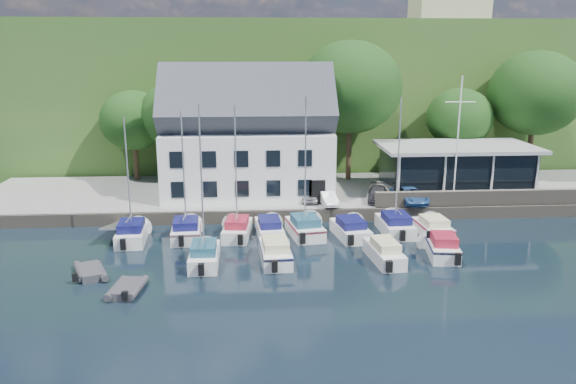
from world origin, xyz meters
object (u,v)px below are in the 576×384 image
object	(u,v)px
boat_r1_4	(305,172)
boat_r2_4	(442,245)
boat_r2_3	(384,250)
boat_r1_1	(184,175)
boat_r1_5	(350,227)
car_blue	(410,195)
dinghy_0	(90,270)
car_white	(328,198)
boat_r1_0	(128,177)
boat_r1_3	(269,226)
boat_r1_7	(433,226)
boat_r2_2	(275,250)
boat_r1_6	(398,171)
boat_r1_2	(236,176)
dinghy_1	(127,287)
boat_r2_1	(202,194)
flagpole	(458,141)
harbor_building	(248,143)
car_silver	(309,194)

from	to	relation	value
boat_r1_4	boat_r2_4	xyz separation A→B (m)	(8.51, -4.76, -3.95)
boat_r2_3	boat_r1_1	bearing A→B (deg)	152.46
boat_r2_4	boat_r1_5	bearing A→B (deg)	149.62
car_blue	dinghy_0	size ratio (longest dim) A/B	1.33
car_white	boat_r1_0	size ratio (longest dim) A/B	0.36
boat_r1_0	dinghy_0	distance (m)	7.59
car_white	boat_r1_3	xyz separation A→B (m)	(-4.86, -4.47, -0.87)
boat_r1_7	boat_r2_2	world-z (taller)	boat_r2_2
boat_r2_4	boat_r1_6	bearing A→B (deg)	118.57
boat_r1_2	boat_r1_4	world-z (taller)	boat_r1_4
boat_r2_2	dinghy_1	world-z (taller)	boat_r2_2
car_white	boat_r1_4	distance (m)	6.15
boat_r1_3	boat_r2_1	xyz separation A→B (m)	(-4.27, -5.37, 3.87)
boat_r1_5	dinghy_0	world-z (taller)	boat_r1_5
boat_r1_4	boat_r1_3	bearing A→B (deg)	164.24
boat_r1_6	boat_r2_4	xyz separation A→B (m)	(1.83, -4.99, -3.86)
boat_r1_2	boat_r1_7	bearing A→B (deg)	4.73
car_white	flagpole	size ratio (longest dim) A/B	0.33
car_white	boat_r1_6	world-z (taller)	boat_r1_6
car_white	boat_r2_3	distance (m)	10.29
dinghy_0	dinghy_1	xyz separation A→B (m)	(2.68, -2.60, -0.01)
boat_r2_4	boat_r1_0	bearing A→B (deg)	176.44
flagpole	boat_r1_4	world-z (taller)	flagpole
boat_r1_5	boat_r2_1	xyz separation A→B (m)	(-10.05, -4.58, 3.82)
boat_r2_1	boat_r2_2	world-z (taller)	boat_r2_1
car_white	car_blue	world-z (taller)	car_blue
harbor_building	boat_r1_1	world-z (taller)	harbor_building
boat_r1_1	boat_r2_4	xyz separation A→B (m)	(16.99, -4.69, -3.88)
harbor_building	boat_r2_4	distance (m)	19.05
boat_r1_4	boat_r2_2	bearing A→B (deg)	-125.87
boat_r1_6	boat_r1_7	xyz separation A→B (m)	(2.63, -0.60, -3.96)
boat_r2_3	boat_r1_5	bearing A→B (deg)	99.85
flagpole	boat_r1_5	xyz separation A→B (m)	(-9.35, -5.12, -5.34)
dinghy_0	boat_r1_4	bearing A→B (deg)	2.36
car_white	flagpole	world-z (taller)	flagpole
boat_r1_3	car_white	bearing A→B (deg)	37.85
boat_r1_1	boat_r2_2	size ratio (longest dim) A/B	1.51
car_blue	boat_r1_4	xyz separation A→B (m)	(-9.04, -4.84, 3.07)
boat_r1_6	boat_r1_0	bearing A→B (deg)	-179.91
car_white	boat_r1_5	size ratio (longest dim) A/B	0.57
boat_r2_3	boat_r2_4	bearing A→B (deg)	1.39
boat_r1_0	boat_r1_1	world-z (taller)	same
boat_r1_0	boat_r2_1	xyz separation A→B (m)	(5.40, -4.72, -0.11)
boat_r1_5	boat_r1_6	size ratio (longest dim) A/B	0.63
boat_r1_1	boat_r1_3	xyz separation A→B (m)	(5.92, 0.35, -3.98)
boat_r1_0	boat_r1_7	size ratio (longest dim) A/B	1.71
boat_r1_4	boat_r1_1	bearing A→B (deg)	170.91
boat_r1_3	dinghy_0	xyz separation A→B (m)	(-10.92, -6.77, -0.34)
boat_r2_1	boat_r1_3	bearing A→B (deg)	51.14
car_silver	boat_r1_0	distance (m)	14.88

